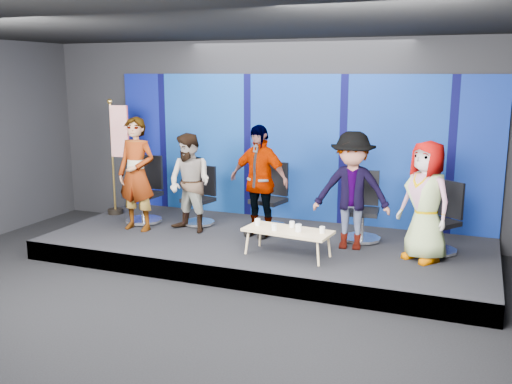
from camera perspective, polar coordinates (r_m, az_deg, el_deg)
ground at (r=7.15m, az=-6.28°, el=-12.34°), size 10.00×10.00×0.00m
room_walls at (r=6.54m, az=-6.77°, el=7.47°), size 10.02×8.02×3.51m
riser at (r=9.23m, az=0.96°, el=-5.62°), size 7.00×3.00×0.30m
backdrop at (r=10.26m, az=3.84°, el=4.42°), size 7.00×0.08×2.60m
chair_a at (r=10.34m, az=-11.04°, el=-0.85°), size 0.69×0.69×1.18m
panelist_a at (r=9.75m, az=-11.85°, el=1.75°), size 0.72×0.49×1.91m
chair_b at (r=10.07m, az=-5.61°, el=-1.33°), size 0.69×0.69×1.02m
panelist_b at (r=9.51m, az=-6.62°, el=0.88°), size 0.92×0.79×1.65m
chair_c at (r=9.77m, az=1.41°, el=-1.48°), size 0.74×0.74×1.12m
panelist_c at (r=9.20m, az=0.27°, el=1.13°), size 1.13×0.64×1.82m
chair_d at (r=9.22m, az=10.59°, el=-2.55°), size 0.68×0.68×1.10m
panelist_d at (r=8.64m, az=9.56°, el=0.12°), size 1.21×0.77×1.78m
chair_e at (r=8.88m, az=17.98°, el=-3.58°), size 0.83×0.83×1.06m
panelist_e at (r=8.32m, az=16.61°, el=-0.90°), size 1.00×0.93×1.71m
coffee_table at (r=8.29m, az=3.20°, el=-3.99°), size 1.33×0.68×0.39m
mug_a at (r=8.50m, az=0.15°, el=-3.01°), size 0.08×0.08×0.10m
mug_b at (r=8.22m, az=1.83°, el=-3.54°), size 0.08×0.08×0.09m
mug_c at (r=8.39m, az=3.63°, el=-3.26°), size 0.08×0.08×0.09m
mug_d at (r=8.17m, az=4.26°, el=-3.61°), size 0.09×0.09×0.11m
mug_e at (r=8.15m, az=6.64°, el=-3.77°), size 0.08×0.08×0.09m
flag_stand at (r=10.88m, az=-13.69°, el=3.69°), size 0.50×0.29×2.16m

